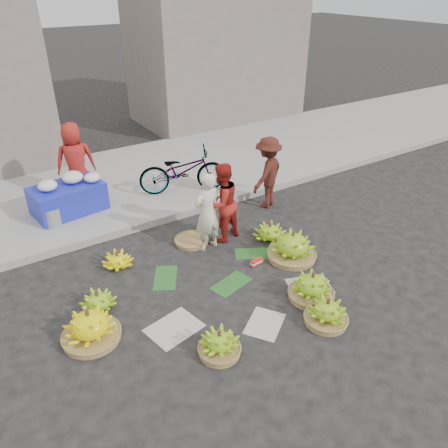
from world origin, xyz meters
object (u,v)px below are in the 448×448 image
banana_bunch_0 (90,326)px  vendor_cream (207,212)px  flower_table (68,197)px  banana_bunch_4 (292,246)px  bicycle (183,170)px

banana_bunch_0 → vendor_cream: size_ratio=0.62×
flower_table → vendor_cream: bearing=-63.5°
banana_bunch_0 → banana_bunch_4: (3.49, 0.05, 0.02)m
banana_bunch_0 → bicycle: 4.40m
banana_bunch_4 → vendor_cream: vendor_cream is taller
banana_bunch_4 → flower_table: (-2.76, 3.50, 0.20)m
banana_bunch_4 → flower_table: 4.46m
bicycle → banana_bunch_0: bearing=155.8°
banana_bunch_4 → bicycle: 3.15m
flower_table → banana_bunch_4: bearing=-60.1°
banana_bunch_0 → vendor_cream: (2.44, 1.09, 0.49)m
flower_table → bicycle: bicycle is taller
banana_bunch_4 → vendor_cream: bearing=135.1°
vendor_cream → banana_bunch_4: bearing=125.4°
banana_bunch_0 → flower_table: 3.63m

